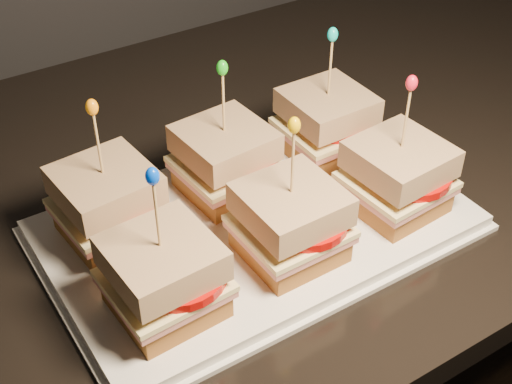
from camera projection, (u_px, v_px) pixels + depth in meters
platter at (256, 225)px, 0.77m from camera, size 0.44×0.27×0.02m
platter_rim at (256, 229)px, 0.78m from camera, size 0.45×0.28×0.01m
sandwich_0_bread_bot at (111, 224)px, 0.74m from camera, size 0.10×0.10×0.02m
sandwich_0_ham at (109, 212)px, 0.73m from camera, size 0.11×0.10×0.01m
sandwich_0_cheese at (108, 206)px, 0.73m from camera, size 0.11×0.11×0.01m
sandwich_0_tomato at (121, 200)px, 0.73m from camera, size 0.09×0.09×0.01m
sandwich_0_bread_top at (105, 185)px, 0.71m from camera, size 0.10×0.10×0.03m
sandwich_0_pick at (99, 147)px, 0.68m from camera, size 0.00×0.00×0.09m
sandwich_0_frill at (92, 107)px, 0.66m from camera, size 0.01×0.01×0.02m
sandwich_1_bread_bot at (226, 180)px, 0.80m from camera, size 0.10×0.10×0.02m
sandwich_1_ham at (226, 168)px, 0.79m from camera, size 0.11×0.10×0.01m
sandwich_1_cheese at (225, 163)px, 0.79m from camera, size 0.11×0.10×0.01m
sandwich_1_tomato at (237, 157)px, 0.78m from camera, size 0.09×0.09×0.01m
sandwich_1_bread_top at (225, 142)px, 0.77m from camera, size 0.10×0.10×0.03m
sandwich_1_pick at (224, 106)px, 0.74m from camera, size 0.00×0.00×0.09m
sandwich_1_frill at (222, 68)px, 0.71m from camera, size 0.01×0.01×0.02m
sandwich_2_bread_bot at (325, 142)px, 0.86m from camera, size 0.09×0.09×0.02m
sandwich_2_ham at (326, 131)px, 0.85m from camera, size 0.10×0.10×0.01m
sandwich_2_cheese at (326, 126)px, 0.85m from camera, size 0.10×0.10×0.01m
sandwich_2_tomato at (338, 120)px, 0.84m from camera, size 0.09×0.09×0.01m
sandwich_2_bread_top at (328, 106)px, 0.83m from camera, size 0.09×0.09×0.03m
sandwich_2_pick at (330, 71)px, 0.80m from camera, size 0.00×0.00×0.09m
sandwich_2_frill at (333, 34)px, 0.77m from camera, size 0.01×0.01×0.02m
sandwich_3_bread_bot at (166, 298)px, 0.66m from camera, size 0.09×0.09×0.02m
sandwich_3_ham at (165, 286)px, 0.65m from camera, size 0.10×0.10×0.01m
sandwich_3_cheese at (164, 280)px, 0.65m from camera, size 0.11×0.10×0.01m
sandwich_3_tomato at (178, 273)px, 0.64m from camera, size 0.09×0.09×0.01m
sandwich_3_bread_top at (162, 258)px, 0.63m from camera, size 0.10×0.10×0.03m
sandwich_3_pick at (157, 219)px, 0.60m from camera, size 0.00×0.00×0.09m
sandwich_3_frill at (152, 176)px, 0.57m from camera, size 0.01×0.01×0.02m
sandwich_4_bread_bot at (290, 243)px, 0.72m from camera, size 0.09×0.09×0.02m
sandwich_4_ham at (290, 231)px, 0.71m from camera, size 0.10×0.10×0.01m
sandwich_4_cheese at (290, 226)px, 0.70m from camera, size 0.10×0.10×0.01m
sandwich_4_tomato at (304, 219)px, 0.70m from camera, size 0.09×0.09×0.01m
sandwich_4_bread_top at (291, 204)px, 0.69m from camera, size 0.09×0.09×0.03m
sandwich_4_pick at (293, 166)px, 0.66m from camera, size 0.00×0.00×0.09m
sandwich_4_frill at (294, 125)px, 0.63m from camera, size 0.01×0.01×0.02m
sandwich_5_bread_bot at (394, 197)px, 0.78m from camera, size 0.10×0.10×0.02m
sandwich_5_ham at (396, 185)px, 0.77m from camera, size 0.11×0.10×0.01m
sandwich_5_cheese at (397, 180)px, 0.76m from camera, size 0.11×0.10×0.01m
sandwich_5_tomato at (410, 173)px, 0.76m from camera, size 0.09×0.09×0.01m
sandwich_5_bread_top at (400, 159)px, 0.75m from camera, size 0.10×0.10×0.03m
sandwich_5_pick at (406, 122)px, 0.72m from camera, size 0.00×0.00×0.09m
sandwich_5_frill at (412, 83)px, 0.69m from camera, size 0.01×0.01×0.02m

